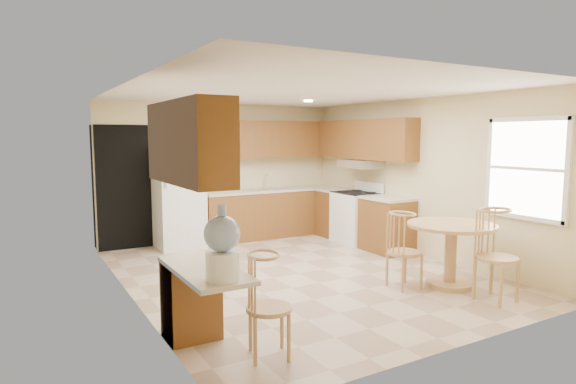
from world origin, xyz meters
TOP-DOWN VIEW (x-y plane):
  - floor at (0.00, 0.00)m, footprint 5.50×5.50m
  - ceiling at (0.00, 0.00)m, footprint 4.50×5.50m
  - wall_back at (0.00, 2.75)m, footprint 4.50×0.02m
  - wall_front at (0.00, -2.75)m, footprint 4.50×0.02m
  - wall_left at (-2.25, 0.00)m, footprint 0.02×5.50m
  - wall_right at (2.25, 0.00)m, footprint 0.02×5.50m
  - doorway at (-1.75, 2.73)m, footprint 0.90×0.02m
  - base_cab_back at (0.88, 2.45)m, footprint 2.75×0.60m
  - counter_back at (0.88, 2.45)m, footprint 2.75×0.63m
  - base_cab_right_a at (1.95, 1.85)m, footprint 0.60×0.59m
  - counter_right_a at (1.95, 1.85)m, footprint 0.63×0.59m
  - base_cab_right_b at (1.95, 0.40)m, footprint 0.60×0.80m
  - counter_right_b at (1.95, 0.40)m, footprint 0.63×0.80m
  - upper_cab_back at (0.88, 2.58)m, footprint 2.75×0.33m
  - upper_cab_right at (2.08, 1.21)m, footprint 0.33×2.42m
  - upper_cab_left at (-2.08, -1.60)m, footprint 0.33×1.40m
  - sink at (0.85, 2.45)m, footprint 0.78×0.44m
  - range_hood at (2.00, 1.18)m, footprint 0.50×0.76m
  - desk_pedestal at (-2.00, -1.32)m, footprint 0.48×0.42m
  - desk_top at (-2.00, -1.70)m, footprint 0.50×1.20m
  - window at (2.23, -1.85)m, footprint 0.06×1.12m
  - can_light_a at (-0.50, 1.20)m, footprint 0.14×0.14m
  - can_light_b at (0.90, 1.20)m, footprint 0.14×0.14m
  - refrigerator at (-0.95, 2.40)m, footprint 0.76×0.74m
  - stove at (1.92, 1.18)m, footprint 0.65×0.76m
  - dining_table at (1.37, -1.45)m, footprint 1.10×1.10m
  - chair_table_a at (0.82, -1.29)m, footprint 0.42×0.54m
  - chair_table_b at (1.40, -2.20)m, footprint 0.47×0.47m
  - chair_desk at (-1.55, -2.14)m, footprint 0.40×0.52m
  - water_crock at (-2.00, -2.12)m, footprint 0.29×0.29m

SIDE VIEW (x-z plane):
  - floor at x=0.00m, z-range 0.00..0.00m
  - desk_pedestal at x=-2.00m, z-range 0.00..0.72m
  - base_cab_back at x=0.88m, z-range 0.00..0.87m
  - base_cab_right_a at x=1.95m, z-range 0.00..0.87m
  - base_cab_right_b at x=1.95m, z-range 0.00..0.87m
  - stove at x=1.92m, z-range -0.08..1.01m
  - dining_table at x=1.37m, z-range 0.13..0.94m
  - chair_desk at x=-1.55m, z-range 0.10..1.00m
  - chair_table_a at x=0.82m, z-range 0.10..1.05m
  - chair_table_b at x=1.40m, z-range 0.12..1.18m
  - desk_top at x=-2.00m, z-range 0.73..0.77m
  - refrigerator at x=-0.95m, z-range 0.00..1.73m
  - counter_back at x=0.88m, z-range 0.87..0.91m
  - counter_right_a at x=1.95m, z-range 0.87..0.91m
  - counter_right_b at x=1.95m, z-range 0.87..0.91m
  - sink at x=0.85m, z-range 0.91..0.92m
  - water_crock at x=-2.00m, z-range 0.74..1.34m
  - doorway at x=-1.75m, z-range 0.00..2.10m
  - wall_back at x=0.00m, z-range 0.00..2.50m
  - wall_front at x=0.00m, z-range 0.00..2.50m
  - wall_left at x=-2.25m, z-range 0.00..2.50m
  - wall_right at x=2.25m, z-range 0.00..2.50m
  - range_hood at x=2.00m, z-range 1.35..1.49m
  - window at x=2.23m, z-range 0.85..2.15m
  - upper_cab_back at x=0.88m, z-range 1.50..2.20m
  - upper_cab_right at x=2.08m, z-range 1.50..2.20m
  - upper_cab_left at x=-2.08m, z-range 1.50..2.20m
  - can_light_a at x=-0.50m, z-range 2.48..2.49m
  - can_light_b at x=0.90m, z-range 2.48..2.49m
  - ceiling at x=0.00m, z-range 2.49..2.51m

